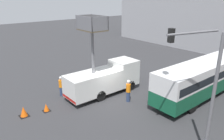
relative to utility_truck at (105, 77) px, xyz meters
The scene contains 8 objects.
ground_plane 2.11m from the utility_truck, 10.76° to the right, with size 120.00×120.00×0.00m, color #333335.
utility_truck is the anchor object (origin of this frame).
city_bus 9.05m from the utility_truck, 49.92° to the left, with size 2.53×12.45×3.11m.
traffic_light_pole 9.23m from the utility_truck, ahead, with size 3.86×3.61×6.89m.
road_worker_near_truck 3.92m from the utility_truck, 121.51° to the right, with size 0.38×0.38×1.83m.
road_worker_directing 2.65m from the utility_truck, 12.06° to the left, with size 0.38×0.38×1.93m.
traffic_cone_near_truck 7.21m from the utility_truck, 94.89° to the right, with size 0.67×0.67×0.77m.
traffic_cone_mid_road 5.63m from the utility_truck, 92.93° to the right, with size 0.54×0.54×0.62m.
Camera 1 is at (13.14, -10.72, 8.56)m, focal length 35.00 mm.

